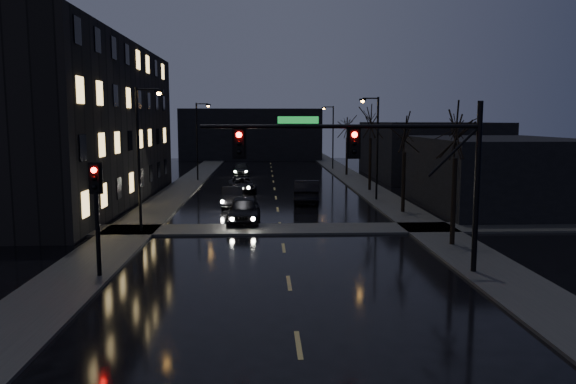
{
  "coord_description": "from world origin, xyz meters",
  "views": [
    {
      "loc": [
        -0.93,
        -12.99,
        6.24
      ],
      "look_at": [
        0.08,
        10.71,
        3.2
      ],
      "focal_mm": 35.0,
      "sensor_mm": 36.0,
      "label": 1
    }
  ],
  "objects": [
    {
      "name": "signal_pole_left",
      "position": [
        -7.5,
        8.99,
        3.01
      ],
      "size": [
        0.35,
        0.41,
        4.53
      ],
      "color": "black",
      "rests_on": "ground"
    },
    {
      "name": "tree_far",
      "position": [
        8.4,
        50.0,
        6.06
      ],
      "size": [
        3.43,
        3.43,
        7.88
      ],
      "color": "black",
      "rests_on": "ground"
    },
    {
      "name": "tree_mid_a",
      "position": [
        8.4,
        24.0,
        5.83
      ],
      "size": [
        3.3,
        3.3,
        7.58
      ],
      "color": "black",
      "rests_on": "ground"
    },
    {
      "name": "oncoming_car_a",
      "position": [
        -2.18,
        20.77,
        0.81
      ],
      "size": [
        2.04,
        4.83,
        1.63
      ],
      "primitive_type": "imported",
      "rotation": [
        0.0,
        0.0,
        -0.03
      ],
      "color": "black",
      "rests_on": "ground"
    },
    {
      "name": "oncoming_car_b",
      "position": [
        -3.25,
        27.69,
        0.7
      ],
      "size": [
        1.53,
        4.27,
        1.4
      ],
      "primitive_type": "imported",
      "rotation": [
        0.0,
        0.0,
        0.01
      ],
      "color": "black",
      "rests_on": "ground"
    },
    {
      "name": "oncoming_car_d",
      "position": [
        -3.53,
        50.73,
        0.65
      ],
      "size": [
        2.0,
        4.57,
        1.31
      ],
      "primitive_type": "imported",
      "rotation": [
        0.0,
        0.0,
        0.04
      ],
      "color": "black",
      "rests_on": "ground"
    },
    {
      "name": "streetlight_r_far",
      "position": [
        7.58,
        58.0,
        4.77
      ],
      "size": [
        1.53,
        0.28,
        8.0
      ],
      "color": "black",
      "rests_on": "ground"
    },
    {
      "name": "oncoming_car_c",
      "position": [
        -2.85,
        35.7,
        0.65
      ],
      "size": [
        2.73,
        4.9,
        1.3
      ],
      "primitive_type": "imported",
      "rotation": [
        0.0,
        0.0,
        0.13
      ],
      "color": "black",
      "rests_on": "ground"
    },
    {
      "name": "signal_mast",
      "position": [
        3.85,
        9.0,
        4.87
      ],
      "size": [
        11.11,
        0.41,
        7.0
      ],
      "color": "black",
      "rests_on": "ground"
    },
    {
      "name": "tree_near",
      "position": [
        8.4,
        14.0,
        6.22
      ],
      "size": [
        3.52,
        3.52,
        8.08
      ],
      "color": "black",
      "rests_on": "ground"
    },
    {
      "name": "streetlight_r_mid",
      "position": [
        7.58,
        30.0,
        4.77
      ],
      "size": [
        1.53,
        0.28,
        8.0
      ],
      "color": "black",
      "rests_on": "ground"
    },
    {
      "name": "commercial_right_near",
      "position": [
        15.5,
        26.0,
        2.5
      ],
      "size": [
        10.0,
        14.0,
        5.0
      ],
      "primitive_type": "cube",
      "color": "black",
      "rests_on": "ground"
    },
    {
      "name": "tree_mid_b",
      "position": [
        8.4,
        36.0,
        6.61
      ],
      "size": [
        3.74,
        3.74,
        8.59
      ],
      "color": "black",
      "rests_on": "ground"
    },
    {
      "name": "ground",
      "position": [
        0.0,
        0.0,
        0.0
      ],
      "size": [
        160.0,
        160.0,
        0.0
      ],
      "primitive_type": "plane",
      "color": "black",
      "rests_on": "ground"
    },
    {
      "name": "sidewalk_left",
      "position": [
        -8.5,
        35.0,
        0.06
      ],
      "size": [
        3.0,
        140.0,
        0.12
      ],
      "primitive_type": "cube",
      "color": "#2D2D2B",
      "rests_on": "ground"
    },
    {
      "name": "streetlight_l_far",
      "position": [
        -7.58,
        45.0,
        4.77
      ],
      "size": [
        1.53,
        0.28,
        8.0
      ],
      "color": "black",
      "rests_on": "ground"
    },
    {
      "name": "far_block",
      "position": [
        -3.0,
        78.0,
        4.0
      ],
      "size": [
        22.0,
        10.0,
        8.0
      ],
      "primitive_type": "cube",
      "color": "black",
      "rests_on": "ground"
    },
    {
      "name": "streetlight_l_near",
      "position": [
        -7.58,
        18.0,
        4.77
      ],
      "size": [
        1.53,
        0.28,
        8.0
      ],
      "color": "black",
      "rests_on": "ground"
    },
    {
      "name": "lead_car",
      "position": [
        2.31,
        29.45,
        0.86
      ],
      "size": [
        2.27,
        5.36,
        1.72
      ],
      "primitive_type": "imported",
      "rotation": [
        0.0,
        0.0,
        3.05
      ],
      "color": "black",
      "rests_on": "ground"
    },
    {
      "name": "apartment_block",
      "position": [
        -16.5,
        30.0,
        6.0
      ],
      "size": [
        12.0,
        30.0,
        12.0
      ],
      "primitive_type": "cube",
      "color": "black",
      "rests_on": "ground"
    },
    {
      "name": "sidewalk_right",
      "position": [
        8.5,
        35.0,
        0.06
      ],
      "size": [
        3.0,
        140.0,
        0.12
      ],
      "primitive_type": "cube",
      "color": "#2D2D2B",
      "rests_on": "ground"
    },
    {
      "name": "commercial_right_far",
      "position": [
        17.0,
        48.0,
        3.0
      ],
      "size": [
        12.0,
        18.0,
        6.0
      ],
      "primitive_type": "cube",
      "color": "black",
      "rests_on": "ground"
    },
    {
      "name": "sidewalk_cross",
      "position": [
        0.0,
        18.5,
        0.06
      ],
      "size": [
        40.0,
        3.0,
        0.12
      ],
      "primitive_type": "cube",
      "color": "#2D2D2B",
      "rests_on": "ground"
    }
  ]
}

